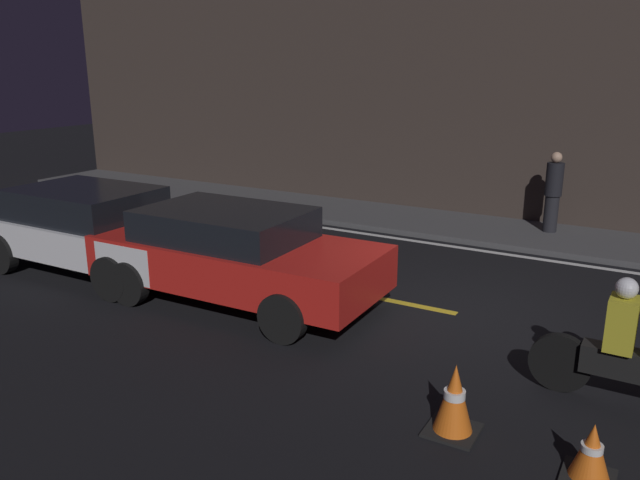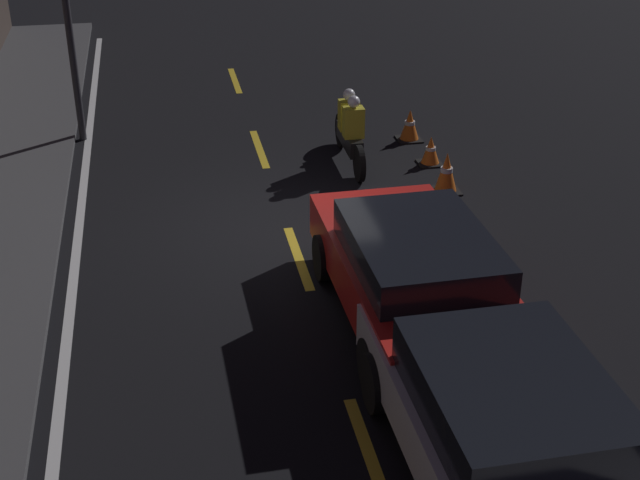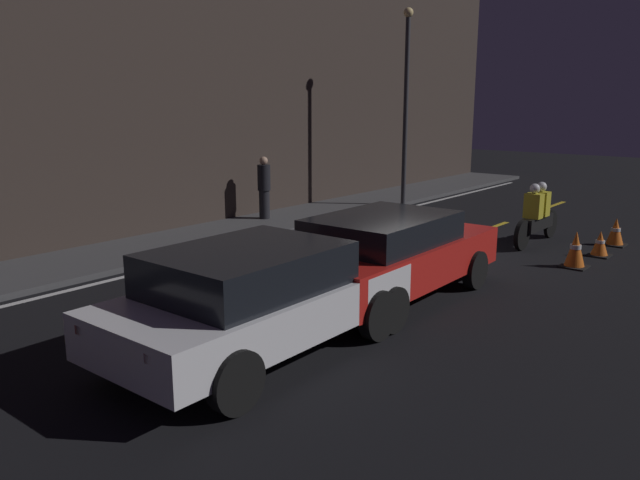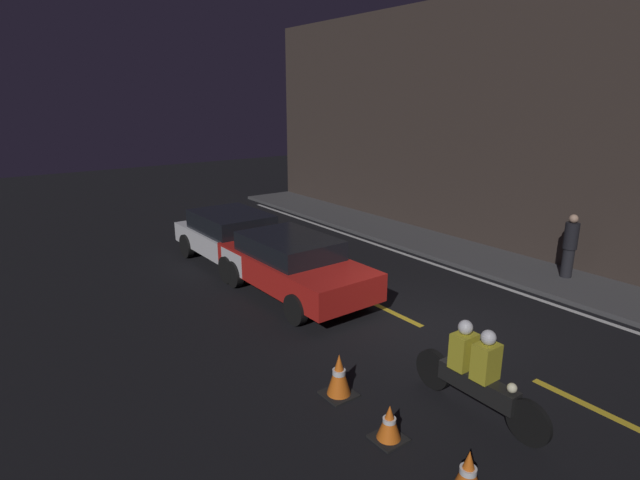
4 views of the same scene
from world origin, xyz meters
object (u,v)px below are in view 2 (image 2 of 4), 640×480
Objects in this scene: traffic_cone_near at (446,173)px; sedan_white at (503,419)px; traffic_cone_mid at (431,151)px; motorcycle at (350,131)px; traffic_cone_far at (410,125)px; taxi_red at (414,272)px.

sedan_white is at bearing 166.06° from traffic_cone_near.
traffic_cone_near reaches higher than traffic_cone_mid.
motorcycle reaches higher than traffic_cone_far.
traffic_cone_far is (1.28, 0.03, 0.04)m from traffic_cone_mid.
taxi_red is 8.14× the size of traffic_cone_mid.
motorcycle is (5.47, -0.39, -0.11)m from taxi_red.
sedan_white is 8.49m from motorcycle.
taxi_red is at bearing 156.16° from traffic_cone_near.
traffic_cone_far is (2.53, -0.08, -0.05)m from traffic_cone_near.
traffic_cone_near is (6.96, -1.73, -0.42)m from sedan_white.
sedan_white is 8.42m from traffic_cone_mid.
traffic_cone_near is 1.26m from traffic_cone_mid.
motorcycle is at bearing 79.54° from traffic_cone_mid.
sedan_white reaches higher than traffic_cone_far.
traffic_cone_near is 1.34× the size of traffic_cone_mid.
taxi_red is 6.98× the size of traffic_cone_far.
traffic_cone_near is at bearing -137.69° from motorcycle.
taxi_red reaches higher than traffic_cone_far.
traffic_cone_near is at bearing -14.55° from sedan_white.
traffic_cone_near reaches higher than traffic_cone_far.
sedan_white reaches higher than traffic_cone_near.
traffic_cone_near is 1.15× the size of traffic_cone_far.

